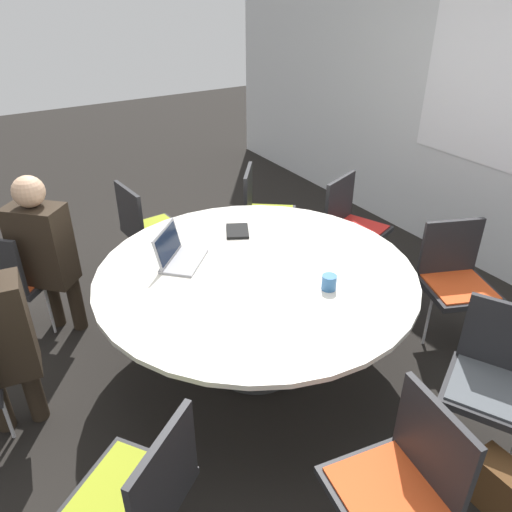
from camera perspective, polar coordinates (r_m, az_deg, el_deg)
name	(u,v)px	position (r m, az deg, el deg)	size (l,w,h in m)	color
ground_plane	(256,363)	(3.41, 0.00, -12.12)	(16.00, 16.00, 0.00)	black
conference_table	(256,283)	(3.03, 0.00, -3.11)	(1.91, 1.91, 0.73)	#333333
chair_0	(11,275)	(3.73, -26.23, -1.95)	(0.61, 0.61, 0.85)	#262628
chair_2	(140,491)	(2.21, -13.11, -24.65)	(0.60, 0.60, 0.85)	#262628
chair_3	(402,478)	(2.27, 16.33, -23.21)	(0.50, 0.49, 0.85)	#262628
chair_4	(496,373)	(2.87, 25.71, -11.99)	(0.58, 0.58, 0.85)	#262628
chair_5	(456,275)	(3.61, 21.87, -2.02)	(0.55, 0.57, 0.85)	#262628
chair_6	(352,221)	(4.15, 10.90, 3.96)	(0.55, 0.56, 0.85)	#262628
chair_7	(263,209)	(4.30, 0.80, 5.44)	(0.60, 0.60, 0.85)	#262628
chair_8	(147,225)	(4.11, -12.38, 3.50)	(0.48, 0.46, 0.85)	#262628
person_0	(44,247)	(3.56, -23.11, 0.91)	(0.41, 0.41, 1.20)	#2D2319
laptop	(177,254)	(3.08, -9.03, 0.28)	(0.40, 0.40, 0.21)	#99999E
spiral_notebook	(237,231)	(3.41, -2.14, 2.86)	(0.26, 0.23, 0.02)	black
coffee_cup	(329,282)	(2.82, 8.35, -2.99)	(0.08, 0.08, 0.09)	#33669E
handbag	(508,494)	(2.86, 26.83, -23.09)	(0.36, 0.16, 0.28)	#513319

